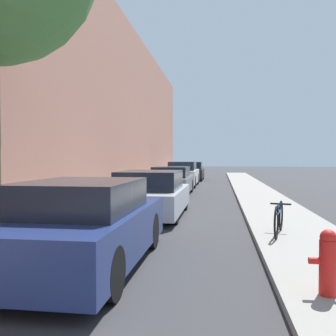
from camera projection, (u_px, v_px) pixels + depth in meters
name	position (u px, v px, depth m)	size (l,w,h in m)	color
ground_plane	(188.00, 203.00, 13.90)	(120.00, 120.00, 0.00)	#333335
sidewalk_left	(114.00, 200.00, 14.30)	(2.00, 52.00, 0.12)	gray
sidewalk_right	(266.00, 203.00, 13.49)	(2.00, 52.00, 0.12)	gray
building_facade_left	(80.00, 81.00, 14.36)	(0.70, 52.00, 9.42)	tan
parked_car_navy	(85.00, 225.00, 5.74)	(1.79, 4.19, 1.37)	black
parked_car_silver	(151.00, 195.00, 10.84)	(1.91, 4.27, 1.33)	black
parked_car_grey	(172.00, 181.00, 16.95)	(1.72, 4.49, 1.31)	black
parked_car_white	(183.00, 174.00, 22.22)	(1.71, 4.66, 1.48)	black
parked_car_black	(192.00, 172.00, 28.11)	(1.76, 4.12, 1.40)	black
fire_hydrant	(328.00, 261.00, 4.26)	(0.43, 0.20, 0.77)	red
bicycle	(279.00, 218.00, 7.65)	(0.53, 1.57, 0.66)	black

